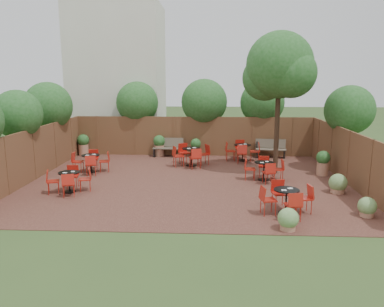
{
  "coord_description": "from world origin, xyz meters",
  "views": [
    {
      "loc": [
        0.86,
        -14.03,
        3.88
      ],
      "look_at": [
        0.13,
        0.5,
        1.0
      ],
      "focal_mm": 35.37,
      "sensor_mm": 36.0,
      "label": 1
    }
  ],
  "objects": [
    {
      "name": "overhang_foliage",
      "position": [
        -1.24,
        3.44,
        2.65
      ],
      "size": [
        15.32,
        10.39,
        2.36
      ],
      "color": "#1D501A",
      "rests_on": "ground"
    },
    {
      "name": "fence_left",
      "position": [
        -6.0,
        0.0,
        1.0
      ],
      "size": [
        0.08,
        10.0,
        2.0
      ],
      "primitive_type": "cube",
      "color": "brown",
      "rests_on": "ground"
    },
    {
      "name": "fence_back",
      "position": [
        0.0,
        5.0,
        1.0
      ],
      "size": [
        12.0,
        0.08,
        2.0
      ],
      "primitive_type": "cube",
      "color": "brown",
      "rests_on": "ground"
    },
    {
      "name": "courtyard_tree",
      "position": [
        3.55,
        1.49,
        4.24
      ],
      "size": [
        2.8,
        2.7,
        5.73
      ],
      "rotation": [
        0.0,
        0.0,
        -0.09
      ],
      "color": "black",
      "rests_on": "courtyard_paving"
    },
    {
      "name": "ground",
      "position": [
        0.0,
        0.0,
        0.0
      ],
      "size": [
        80.0,
        80.0,
        0.0
      ],
      "primitive_type": "plane",
      "color": "#354F23",
      "rests_on": "ground"
    },
    {
      "name": "park_bench_right",
      "position": [
        3.84,
        4.62,
        0.49
      ],
      "size": [
        1.52,
        0.64,
        0.91
      ],
      "rotation": [
        0.0,
        0.0,
        -0.11
      ],
      "color": "brown",
      "rests_on": "courtyard_paving"
    },
    {
      "name": "courtyard_paving",
      "position": [
        0.0,
        0.0,
        0.01
      ],
      "size": [
        12.0,
        10.0,
        0.02
      ],
      "primitive_type": "cube",
      "color": "#3A1E18",
      "rests_on": "ground"
    },
    {
      "name": "fence_right",
      "position": [
        6.0,
        0.0,
        1.0
      ],
      "size": [
        0.08,
        10.0,
        2.0
      ],
      "primitive_type": "cube",
      "color": "brown",
      "rests_on": "ground"
    },
    {
      "name": "low_shrubs",
      "position": [
        4.56,
        -2.87,
        0.32
      ],
      "size": [
        2.98,
        3.96,
        0.67
      ],
      "color": "#9D694E",
      "rests_on": "courtyard_paving"
    },
    {
      "name": "bistro_tables",
      "position": [
        0.13,
        0.75,
        0.46
      ],
      "size": [
        8.76,
        8.78,
        0.93
      ],
      "color": "black",
      "rests_on": "courtyard_paving"
    },
    {
      "name": "neighbour_building",
      "position": [
        -4.5,
        8.0,
        4.0
      ],
      "size": [
        5.0,
        4.0,
        8.0
      ],
      "primitive_type": "cube",
      "color": "beige",
      "rests_on": "ground"
    },
    {
      "name": "park_bench_left",
      "position": [
        -1.28,
        4.63,
        0.5
      ],
      "size": [
        1.54,
        0.56,
        0.94
      ],
      "rotation": [
        0.0,
        0.0,
        -0.05
      ],
      "color": "brown",
      "rests_on": "courtyard_paving"
    },
    {
      "name": "planters",
      "position": [
        -0.85,
        3.83,
        0.58
      ],
      "size": [
        11.63,
        4.11,
        1.08
      ],
      "color": "#9D694E",
      "rests_on": "courtyard_paving"
    }
  ]
}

